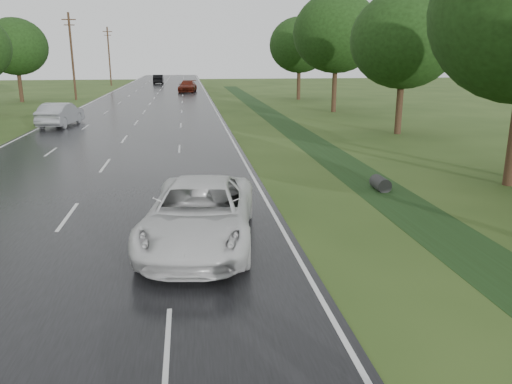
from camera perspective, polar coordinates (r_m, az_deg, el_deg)
name	(u,v)px	position (r m, az deg, el deg)	size (l,w,h in m)	color
road	(148,107)	(53.68, -12.24, 9.49)	(14.00, 180.00, 0.04)	black
edge_stripe_east	(213,106)	(53.59, -4.93, 9.79)	(0.12, 180.00, 0.01)	silver
edge_stripe_west	(81,108)	(54.59, -19.41, 9.09)	(0.12, 180.00, 0.01)	silver
center_line	(148,107)	(53.67, -12.24, 9.51)	(0.12, 180.00, 0.01)	silver
drainage_ditch	(322,149)	(28.47, 7.59, 4.84)	(2.20, 120.00, 0.56)	black
utility_pole_far	(72,55)	(64.64, -20.28, 14.44)	(1.60, 0.26, 10.00)	#3B2418
utility_pole_distant	(109,56)	(94.21, -16.44, 14.74)	(1.60, 0.26, 10.00)	#3B2418
tree_east_c	(404,40)	(35.28, 16.59, 16.32)	(7.00, 7.00, 9.29)	#3B2418
tree_east_d	(337,33)	(48.33, 9.19, 17.50)	(8.00, 8.00, 10.76)	#3B2418
tree_east_f	(299,45)	(61.78, 4.99, 16.39)	(7.20, 7.20, 9.62)	#3B2418
tree_west_f	(15,47)	(64.11, -25.79, 14.73)	(7.00, 7.00, 9.29)	#3B2418
white_pickup	(200,214)	(13.94, -6.47, -2.47)	(2.88, 6.24, 1.74)	silver
silver_sedan	(60,114)	(40.57, -21.45, 8.27)	(1.84, 5.28, 1.74)	gray
far_car_red	(188,86)	(74.87, -7.83, 11.89)	(2.30, 5.66, 1.64)	maroon
far_car_dark	(158,79)	(98.10, -11.10, 12.54)	(1.79, 5.14, 1.69)	black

